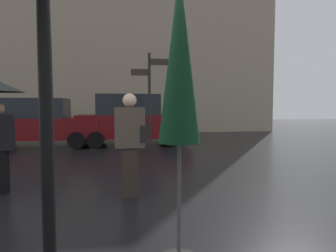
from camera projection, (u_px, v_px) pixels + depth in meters
folded_patio_umbrella_near at (179, 66)px, 2.61m from camera, size 0.47×0.47×2.74m
pedestrian_with_bag at (131, 139)px, 4.78m from camera, size 0.53×0.24×1.72m
parked_car_left at (38, 122)px, 10.88m from camera, size 4.43×1.82×1.82m
parked_car_right at (132, 120)px, 11.49m from camera, size 4.37×1.92×1.99m
street_signpost at (150, 95)px, 8.27m from camera, size 1.08×0.08×3.03m
building_block at (114, 3)px, 17.28m from camera, size 19.23×2.59×15.35m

